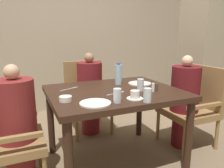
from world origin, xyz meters
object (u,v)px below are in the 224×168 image
at_px(diner_in_far_chair, 90,93).
at_px(bowl_small, 66,99).
at_px(glass_tall_far, 140,85).
at_px(diner_in_right_chair, 184,101).
at_px(teacup_with_saucer, 135,95).
at_px(chair_right_side, 194,104).
at_px(water_bottle, 118,74).
at_px(chair_far_side, 87,94).
at_px(plate_main_left, 95,103).
at_px(glass_tall_near, 147,95).
at_px(plate_main_right, 140,83).
at_px(glass_tall_mid, 117,96).
at_px(diner_in_left_chair, 17,126).

bearing_deg(diner_in_far_chair, bowl_small, -118.16).
bearing_deg(glass_tall_far, bowl_small, -175.87).
xyz_separation_m(diner_in_right_chair, teacup_with_saucer, (-0.84, -0.34, 0.25)).
relative_size(chair_right_side, water_bottle, 4.02).
distance_m(chair_far_side, plate_main_left, 1.32).
height_order(diner_in_far_chair, glass_tall_near, diner_in_far_chair).
height_order(plate_main_left, glass_tall_far, glass_tall_far).
bearing_deg(water_bottle, plate_main_right, -21.17).
bearing_deg(teacup_with_saucer, water_bottle, 78.91).
bearing_deg(glass_tall_near, diner_in_far_chair, 94.00).
bearing_deg(chair_right_side, glass_tall_far, -171.77).
bearing_deg(diner_in_right_chair, teacup_with_saucer, -158.13).
relative_size(diner_in_far_chair, plate_main_right, 4.35).
bearing_deg(teacup_with_saucer, glass_tall_near, -67.43).
height_order(chair_right_side, plate_main_right, chair_right_side).
relative_size(bowl_small, glass_tall_mid, 0.91).
xyz_separation_m(diner_in_left_chair, diner_in_right_chair, (1.76, 0.00, 0.00)).
bearing_deg(diner_in_right_chair, chair_far_side, 133.81).
distance_m(water_bottle, glass_tall_near, 0.68).
bearing_deg(chair_right_side, diner_in_right_chair, 180.00).
xyz_separation_m(chair_right_side, glass_tall_near, (-0.94, -0.45, 0.33)).
bearing_deg(chair_right_side, diner_in_left_chair, 180.00).
bearing_deg(bowl_small, glass_tall_far, 4.13).
bearing_deg(bowl_small, diner_in_far_chair, 61.84).
height_order(chair_far_side, glass_tall_near, chair_far_side).
bearing_deg(glass_tall_near, diner_in_right_chair, 29.61).
xyz_separation_m(water_bottle, glass_tall_mid, (-0.28, -0.59, -0.05)).
relative_size(chair_right_side, bowl_small, 9.09).
xyz_separation_m(diner_in_left_chair, diner_in_far_chair, (0.88, 0.77, 0.00)).
relative_size(chair_far_side, water_bottle, 4.02).
bearing_deg(teacup_with_saucer, chair_right_side, 18.85).
relative_size(chair_far_side, diner_in_right_chair, 0.87).
distance_m(plate_main_right, bowl_small, 0.92).
bearing_deg(diner_in_right_chair, water_bottle, 163.48).
bearing_deg(glass_tall_far, glass_tall_mid, -145.01).
relative_size(plate_main_right, bowl_small, 2.39).
relative_size(bowl_small, water_bottle, 0.44).
xyz_separation_m(diner_in_right_chair, bowl_small, (-1.39, -0.17, 0.24)).
xyz_separation_m(plate_main_left, plate_main_right, (0.67, 0.47, 0.00)).
distance_m(diner_in_far_chair, chair_right_side, 1.29).
bearing_deg(bowl_small, water_bottle, 30.75).
bearing_deg(bowl_small, diner_in_right_chair, 6.96).
relative_size(diner_in_far_chair, bowl_small, 10.41).
distance_m(diner_in_left_chair, plate_main_right, 1.27).
bearing_deg(plate_main_left, glass_tall_mid, -11.22).
bearing_deg(glass_tall_far, teacup_with_saucer, -129.66).
bearing_deg(diner_in_far_chair, diner_in_left_chair, -138.83).
xyz_separation_m(diner_in_left_chair, water_bottle, (1.03, 0.22, 0.33)).
xyz_separation_m(diner_in_far_chair, water_bottle, (0.15, -0.55, 0.33)).
bearing_deg(teacup_with_saucer, plate_main_right, 55.42).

